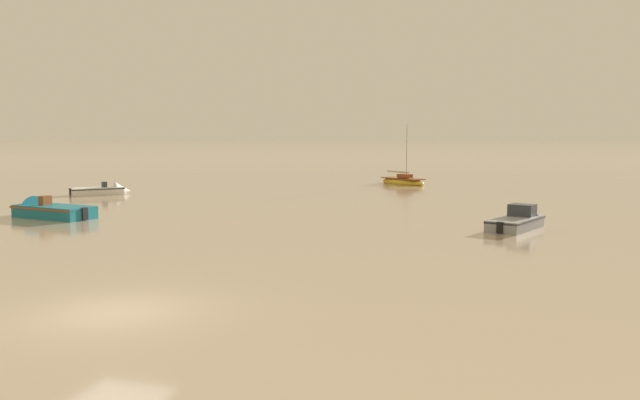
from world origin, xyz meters
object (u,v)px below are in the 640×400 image
motorboat_moored_1 (44,212)px  motorboat_moored_5 (106,192)px  sailboat_moored_0 (403,181)px  motorboat_moored_0 (520,222)px

motorboat_moored_1 → motorboat_moored_5: bearing=-57.7°
motorboat_moored_1 → sailboat_moored_0: 33.94m
sailboat_moored_0 → motorboat_moored_5: bearing=-103.8°
motorboat_moored_5 → sailboat_moored_0: sailboat_moored_0 is taller
motorboat_moored_1 → sailboat_moored_0: (16.17, 29.84, -0.01)m
sailboat_moored_0 → motorboat_moored_1: bearing=-80.6°
motorboat_moored_1 → sailboat_moored_0: size_ratio=1.00×
motorboat_moored_0 → motorboat_moored_5: motorboat_moored_0 is taller
motorboat_moored_5 → sailboat_moored_0: 26.74m
motorboat_moored_1 → sailboat_moored_0: sailboat_moored_0 is taller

